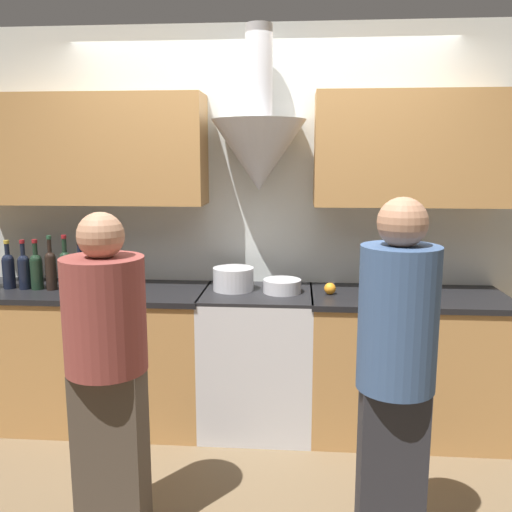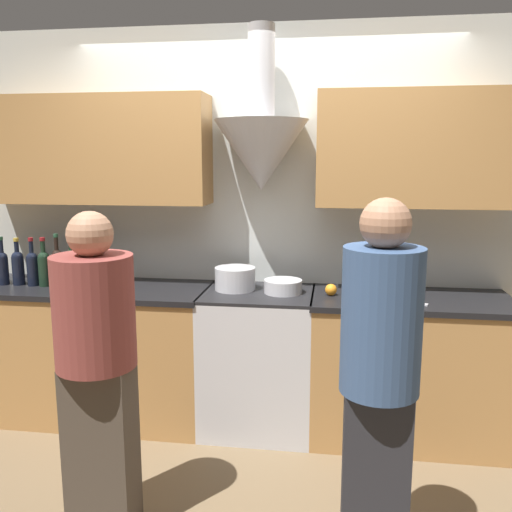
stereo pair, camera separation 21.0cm
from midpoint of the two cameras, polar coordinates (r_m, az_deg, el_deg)
The scene contains 17 objects.
ground_plane at distance 3.46m, azimuth -2.20°, elevation -20.07°, with size 12.00×12.00×0.00m, color brown.
wall_back at distance 3.62m, azimuth -2.25°, elevation 6.13°, with size 8.40×0.60×2.60m.
counter_left at distance 3.86m, azimuth -18.67°, elevation -9.87°, with size 1.57×0.62×0.91m.
counter_right at distance 3.61m, azimuth 13.82°, elevation -11.01°, with size 1.22×0.62×0.91m.
stove_range at distance 3.58m, azimuth -1.58°, elevation -10.84°, with size 0.70×0.60×0.91m.
wine_bottle_2 at distance 3.91m, azimuth -26.03°, elevation -1.24°, with size 0.08×0.08×0.32m.
wine_bottle_3 at distance 3.85m, azimuth -24.69°, elevation -1.31°, with size 0.07×0.07×0.32m.
wine_bottle_4 at distance 3.80m, azimuth -23.60°, elevation -1.30°, with size 0.08×0.08×0.33m.
wine_bottle_5 at distance 3.75m, azimuth -22.31°, elevation -1.21°, with size 0.07×0.07×0.35m.
wine_bottle_6 at distance 3.74m, azimuth -20.95°, elevation -1.16°, with size 0.08×0.08×0.35m.
wine_bottle_7 at distance 3.67m, azimuth -19.56°, elevation -1.48°, with size 0.07×0.07×0.32m.
stock_pot at distance 3.49m, azimuth -4.13°, elevation -2.42°, with size 0.26×0.26×0.15m.
mixing_bowl at distance 3.42m, azimuth 1.01°, elevation -3.18°, with size 0.24×0.24×0.08m.
orange_fruit at distance 3.39m, azimuth 6.04°, elevation -3.44°, with size 0.07×0.07×0.07m.
chefs_knife at distance 3.32m, azimuth 13.95°, elevation -4.55°, with size 0.22×0.10×0.01m.
person_foreground_left at distance 2.59m, azimuth -17.69°, elevation -10.96°, with size 0.36×0.36×1.52m.
person_foreground_right at distance 2.32m, azimuth 11.92°, elevation -11.76°, with size 0.32×0.32×1.60m.
Camera 1 is at (0.25, -2.98, 1.74)m, focal length 38.00 mm.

